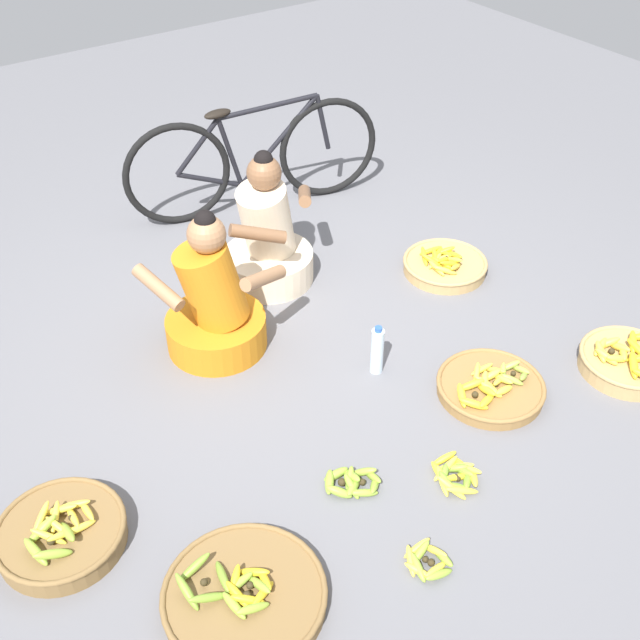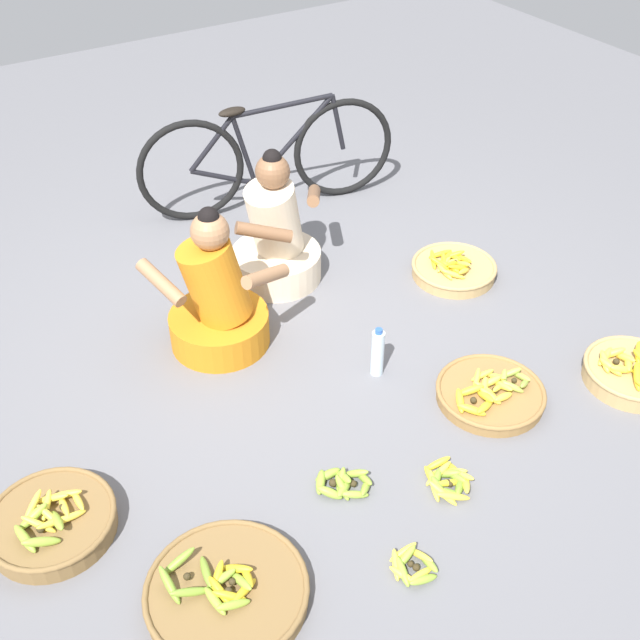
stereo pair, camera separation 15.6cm
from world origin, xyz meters
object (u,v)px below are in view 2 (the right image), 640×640
banana_basket_back_center (52,522)px  banana_basket_near_vendor (226,592)px  vendor_woman_front (217,302)px  loose_bananas_front_center (412,566)px  banana_basket_back_right (634,372)px  banana_basket_mid_left (454,269)px  vendor_woman_behind (276,239)px  loose_bananas_mid_right (447,481)px  bicycle_leaning (268,157)px  water_bottle (378,353)px  loose_bananas_front_right (343,483)px  banana_basket_front_left (490,393)px

banana_basket_back_center → banana_basket_near_vendor: (0.46, -0.65, -0.01)m
vendor_woman_front → loose_bananas_front_center: size_ratio=4.10×
banana_basket_back_right → banana_basket_mid_left: size_ratio=0.98×
vendor_woman_behind → loose_bananas_front_center: bearing=-104.8°
banana_basket_back_right → loose_bananas_mid_right: 1.20m
vendor_woman_behind → bicycle_leaning: bearing=63.7°
vendor_woman_behind → banana_basket_back_center: vendor_woman_behind is taller
vendor_woman_front → banana_basket_near_vendor: (-0.65, -1.38, -0.21)m
banana_basket_back_center → water_bottle: (1.67, 0.09, 0.08)m
bicycle_leaning → water_bottle: bicycle_leaning is taller
banana_basket_mid_left → banana_basket_back_center: bearing=-167.7°
vendor_woman_front → vendor_woman_behind: 0.65m
loose_bananas_front_right → water_bottle: bearing=43.9°
vendor_woman_front → loose_bananas_mid_right: (0.40, -1.39, -0.23)m
banana_basket_mid_left → loose_bananas_mid_right: (-1.04, -1.22, -0.02)m
banana_basket_mid_left → water_bottle: bearing=-152.2°
banana_basket_near_vendor → loose_bananas_front_right: size_ratio=2.36×
vendor_woman_behind → bicycle_leaning: 0.84m
vendor_woman_front → banana_basket_near_vendor: 1.54m
vendor_woman_front → bicycle_leaning: 1.44m
bicycle_leaning → water_bottle: 1.80m
banana_basket_mid_left → loose_bananas_front_right: bearing=-145.2°
banana_basket_near_vendor → loose_bananas_front_center: size_ratio=3.16×
loose_bananas_front_right → vendor_woman_front: bearing=90.4°
loose_bananas_front_center → banana_basket_front_left: bearing=32.1°
banana_basket_mid_left → banana_basket_back_right: bearing=-82.0°
banana_basket_back_center → banana_basket_mid_left: size_ratio=1.05×
loose_bananas_front_center → vendor_woman_front: bearing=90.5°
vendor_woman_front → banana_basket_mid_left: vendor_woman_front is taller
loose_bananas_front_center → banana_basket_back_right: bearing=10.3°
bicycle_leaning → banana_basket_near_vendor: bicycle_leaning is taller
banana_basket_front_left → loose_bananas_front_right: bearing=-175.0°
vendor_woman_front → loose_bananas_mid_right: bearing=-74.0°
banana_basket_back_right → loose_bananas_front_center: (-1.59, -0.29, -0.04)m
bicycle_leaning → loose_bananas_mid_right: size_ratio=6.40×
loose_bananas_mid_right → loose_bananas_front_center: (-0.39, -0.26, -0.00)m
water_bottle → banana_basket_back_right: bearing=-34.8°
vendor_woman_behind → banana_basket_front_left: size_ratio=1.54×
loose_bananas_mid_right → vendor_woman_front: bearing=106.0°
banana_basket_front_left → loose_bananas_front_center: bearing=-147.9°
loose_bananas_mid_right → bicycle_leaning: bearing=78.3°
loose_bananas_front_right → banana_basket_back_center: bearing=158.9°
banana_basket_near_vendor → loose_bananas_front_right: (0.66, 0.22, -0.02)m
banana_basket_back_center → loose_bananas_front_right: size_ratio=1.98×
banana_basket_back_right → loose_bananas_front_right: size_ratio=1.85×
vendor_woman_behind → banana_basket_back_right: size_ratio=1.67×
vendor_woman_front → loose_bananas_mid_right: 1.47m
loose_bananas_mid_right → loose_bananas_front_center: bearing=-146.3°
banana_basket_near_vendor → banana_basket_front_left: size_ratio=1.18×
banana_basket_front_left → loose_bananas_front_center: banana_basket_front_left is taller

